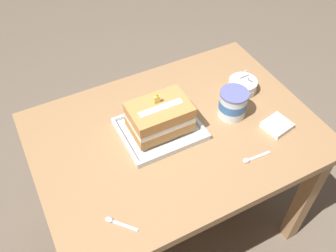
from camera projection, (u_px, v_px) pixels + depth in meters
ground_plane at (174, 220)px, 1.92m from camera, size 8.00×8.00×0.00m
dining_table at (176, 148)px, 1.49m from camera, size 1.07×0.77×0.69m
foil_tray at (160, 130)px, 1.41m from camera, size 0.30×0.25×0.02m
birthday_cake at (160, 117)px, 1.36m from camera, size 0.22×0.15×0.15m
bowl_stack at (242, 86)px, 1.55m from camera, size 0.12×0.12×0.09m
ice_cream_tub at (233, 104)px, 1.43m from camera, size 0.11×0.11×0.11m
serving_spoon_near_tray at (115, 222)px, 1.15m from camera, size 0.09×0.09×0.01m
serving_spoon_by_bowls at (251, 159)px, 1.32m from camera, size 0.11×0.02×0.01m
napkin_pile at (277, 125)px, 1.42m from camera, size 0.11×0.11×0.02m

